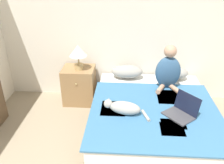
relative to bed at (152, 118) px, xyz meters
name	(u,v)px	position (x,y,z in m)	size (l,w,h in m)	color
wall_back	(143,26)	(-0.14, 1.05, 1.04)	(5.69, 0.05, 2.55)	silver
bed	(152,118)	(0.00, 0.00, 0.00)	(1.68, 1.95, 0.47)	brown
pillow_near	(127,72)	(-0.37, 0.80, 0.34)	(0.52, 0.29, 0.20)	gray
pillow_far	(172,73)	(0.37, 0.80, 0.34)	(0.52, 0.29, 0.20)	gray
person_sitting	(168,70)	(0.24, 0.50, 0.51)	(0.38, 0.37, 0.67)	#33567A
cat_tabby	(123,108)	(-0.41, -0.26, 0.32)	(0.58, 0.28, 0.18)	#A8A399
laptop_open	(181,112)	(0.32, -0.25, 0.29)	(0.46, 0.46, 0.26)	#424247
nightstand	(79,85)	(-1.17, 0.75, 0.08)	(0.52, 0.46, 0.63)	#937047
table_lamp	(78,53)	(-1.15, 0.71, 0.68)	(0.28, 0.28, 0.41)	tan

